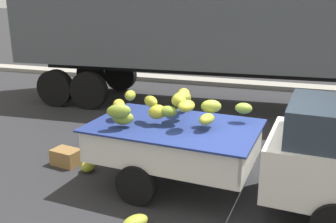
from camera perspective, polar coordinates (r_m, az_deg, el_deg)
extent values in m
plane|color=#28282B|center=(6.37, 10.83, -12.39)|extent=(220.00, 220.00, 0.00)
cube|color=gray|center=(14.05, 15.63, 3.75)|extent=(80.00, 0.80, 0.16)
cube|color=#28333D|center=(5.67, 22.99, -1.30)|extent=(1.14, 1.52, 0.52)
cube|color=silver|center=(6.36, 0.94, -6.32)|extent=(2.71, 1.83, 0.08)
cube|color=silver|center=(6.96, 3.40, -1.98)|extent=(2.59, 0.24, 0.44)
cube|color=silver|center=(5.58, -2.12, -6.79)|extent=(2.59, 0.24, 0.44)
cube|color=silver|center=(5.94, 12.49, -5.71)|extent=(0.17, 1.64, 0.44)
cube|color=silver|center=(6.81, -9.05, -2.60)|extent=(0.17, 1.64, 0.44)
cube|color=#B21914|center=(7.00, 3.48, -2.22)|extent=(2.49, 0.19, 0.07)
cube|color=navy|center=(6.18, 0.97, -2.13)|extent=(2.84, 1.96, 0.03)
ellipsoid|color=olive|center=(5.90, -7.45, 0.04)|extent=(0.42, 0.34, 0.22)
ellipsoid|color=#A2A82B|center=(5.90, 5.87, -1.17)|extent=(0.27, 0.39, 0.17)
ellipsoid|color=#87A232|center=(6.34, 11.35, 0.48)|extent=(0.30, 0.23, 0.18)
ellipsoid|color=olive|center=(6.05, -6.79, -0.99)|extent=(0.38, 0.29, 0.22)
ellipsoid|color=gold|center=(6.56, 2.38, 2.72)|extent=(0.25, 0.34, 0.18)
ellipsoid|color=yellow|center=(6.41, -7.42, 1.01)|extent=(0.34, 0.39, 0.19)
ellipsoid|color=#A4A629|center=(6.21, -2.61, 1.54)|extent=(0.37, 0.38, 0.18)
ellipsoid|color=#929F2B|center=(6.30, 2.12, 2.14)|extent=(0.38, 0.40, 0.20)
ellipsoid|color=gold|center=(6.10, -1.62, -0.06)|extent=(0.37, 0.36, 0.24)
ellipsoid|color=gold|center=(5.82, 2.78, 0.84)|extent=(0.28, 0.39, 0.18)
ellipsoid|color=#ABAC2C|center=(6.09, 1.63, 1.64)|extent=(0.36, 0.36, 0.21)
ellipsoid|color=#A3AC2F|center=(7.03, -5.73, 2.43)|extent=(0.23, 0.32, 0.19)
ellipsoid|color=gold|center=(6.78, 2.50, 1.90)|extent=(0.29, 0.34, 0.21)
ellipsoid|color=#9BAB32|center=(6.04, 6.52, 0.77)|extent=(0.38, 0.31, 0.21)
ellipsoid|color=olive|center=(6.07, 0.01, 0.01)|extent=(0.32, 0.25, 0.18)
cylinder|color=black|center=(6.81, 24.00, -8.61)|extent=(0.65, 0.25, 0.64)
cylinder|color=black|center=(7.24, 1.02, -5.60)|extent=(0.65, 0.25, 0.64)
cylinder|color=black|center=(5.93, -4.78, -10.91)|extent=(0.65, 0.25, 0.64)
cube|color=#4C5156|center=(10.90, 8.21, 14.04)|extent=(12.12, 3.18, 2.70)
cube|color=black|center=(11.06, 7.89, 6.26)|extent=(11.04, 1.03, 0.30)
cylinder|color=black|center=(13.24, -7.16, 5.51)|extent=(1.10, 0.36, 1.08)
cylinder|color=black|center=(11.11, -11.86, 3.15)|extent=(1.10, 0.36, 1.08)
cylinder|color=black|center=(13.68, -11.37, 5.68)|extent=(1.10, 0.36, 1.08)
cylinder|color=black|center=(11.64, -16.61, 3.41)|extent=(1.10, 0.36, 1.08)
ellipsoid|color=#A4AB2E|center=(7.17, -11.99, -8.08)|extent=(0.26, 0.30, 0.21)
ellipsoid|color=#9EAA2F|center=(5.47, -4.97, -16.30)|extent=(0.41, 0.46, 0.18)
cube|color=olive|center=(7.54, -15.13, -6.66)|extent=(0.57, 0.44, 0.31)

